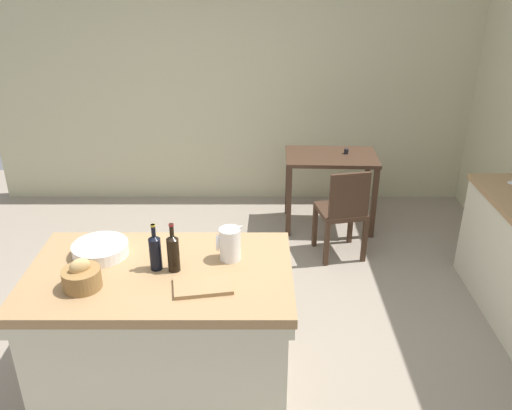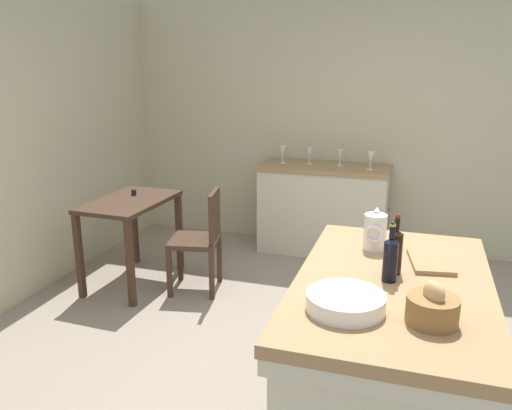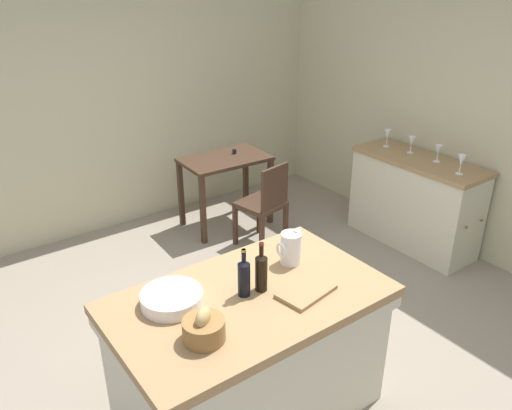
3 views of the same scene
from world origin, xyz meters
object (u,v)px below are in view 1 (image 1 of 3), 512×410
Objects in this scene: island_table at (166,325)px; cutting_board at (205,285)px; pitcher at (232,244)px; wine_bottle_amber at (157,251)px; wine_bottle_dark at (175,252)px; bread_basket at (83,277)px; writing_desk at (333,167)px; wooden_chair at (345,210)px; wash_bowl at (102,249)px.

cutting_board is (0.28, -0.18, 0.42)m from island_table.
pitcher is 0.84× the size of wine_bottle_amber.
bread_basket is at bearing -159.85° from wine_bottle_dark.
island_table is at bearing -120.04° from writing_desk.
wine_bottle_dark is (-1.27, -1.64, 0.53)m from wooden_chair.
cutting_board is 1.11× the size of wine_bottle_amber.
pitcher is (0.42, 0.13, 0.51)m from island_table.
bread_basket is at bearing -134.17° from wooden_chair.
wash_bowl is (-1.76, -1.46, 0.44)m from wooden_chair.
wash_bowl is 0.76m from cutting_board.
bread_basket is at bearing -159.26° from pitcher.
wash_bowl is at bearing 159.82° from wine_bottle_dark.
wash_bowl is 0.36m from bread_basket.
wash_bowl is 0.42m from wine_bottle_amber.
wine_bottle_amber reaches higher than wash_bowl.
bread_basket is at bearing -124.99° from writing_desk.
wooden_chair is 2.16m from cutting_board.
bread_basket reaches higher than island_table.
bread_basket is 0.66× the size of cutting_board.
pitcher reaches higher than cutting_board.
wine_bottle_dark is at bearing -158.39° from pitcher.
island_table is 6.35× the size of pitcher.
wash_bowl is (-0.81, 0.05, -0.07)m from pitcher.
wash_bowl is at bearing -129.19° from writing_desk.
writing_desk is 3.69× the size of pitcher.
island_table is at bearing 23.60° from bread_basket.
wash_bowl is (-1.71, -2.10, 0.28)m from writing_desk.
wine_bottle_amber is (-0.11, 0.02, -0.01)m from wine_bottle_dark.
wooden_chair is 2.57m from bread_basket.
cutting_board is (0.68, -0.00, -0.06)m from bread_basket.
wine_bottle_dark is at bearing 20.15° from bread_basket.
writing_desk is at bearing 59.39° from wine_bottle_amber.
wine_bottle_amber is at bearing 145.99° from cutting_board.
wine_bottle_dark is 0.11m from wine_bottle_amber.
bread_basket reaches higher than cutting_board.
pitcher is at bearing 65.76° from cutting_board.
wash_bowl is 1.12× the size of wine_bottle_dark.
wine_bottle_amber is at bearing 171.29° from wine_bottle_dark.
bread_basket is (-1.72, -2.46, 0.31)m from writing_desk.
cutting_board is (-1.05, -2.46, 0.25)m from writing_desk.
wine_bottle_dark is at bearing -8.71° from wine_bottle_amber.
pitcher is 0.35m from cutting_board.
wash_bowl is 1.60× the size of bread_basket.
writing_desk is 0.67m from wooden_chair.
wine_bottle_amber is at bearing -23.25° from wash_bowl.
wine_bottle_amber reaches higher than cutting_board.
wooden_chair reaches higher than island_table.
cutting_board reaches higher than wooden_chair.
bread_basket reaches higher than writing_desk.
wine_bottle_dark reaches higher than cutting_board.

